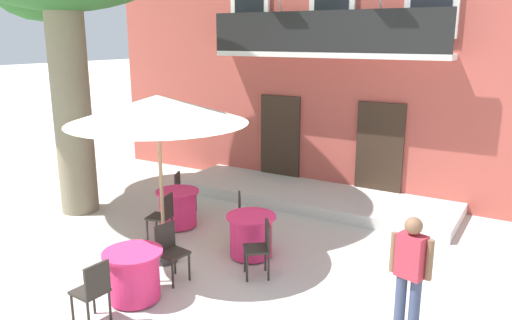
{
  "coord_description": "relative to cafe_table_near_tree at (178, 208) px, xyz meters",
  "views": [
    {
      "loc": [
        4.87,
        -6.04,
        3.73
      ],
      "look_at": [
        -0.19,
        2.35,
        1.3
      ],
      "focal_mm": 34.82,
      "sensor_mm": 36.0,
      "label": 1
    }
  ],
  "objects": [
    {
      "name": "cafe_table_near_tree",
      "position": [
        0.0,
        0.0,
        0.0
      ],
      "size": [
        0.86,
        0.86,
        0.76
      ],
      "color": "#E52D66",
      "rests_on": "ground"
    },
    {
      "name": "cafe_chair_middle_1",
      "position": [
        1.36,
        -1.82,
        0.14
      ],
      "size": [
        0.46,
        0.46,
        0.91
      ],
      "color": "#2D2823",
      "rests_on": "ground"
    },
    {
      "name": "cafe_chair_front_1",
      "position": [
        1.51,
        0.14,
        0.14
      ],
      "size": [
        0.56,
        0.56,
        0.91
      ],
      "color": "#2D2823",
      "rests_on": "ground"
    },
    {
      "name": "ground_plane",
      "position": [
        1.35,
        -1.24,
        -0.39
      ],
      "size": [
        120.0,
        120.0,
        0.0
      ],
      "primitive_type": "plane",
      "color": "beige"
    },
    {
      "name": "cafe_chair_front_0",
      "position": [
        2.52,
        -0.98,
        0.14
      ],
      "size": [
        0.56,
        0.56,
        0.91
      ],
      "color": "#2D2823",
      "rests_on": "ground"
    },
    {
      "name": "cafe_chair_near_tree_1",
      "position": [
        0.24,
        -0.71,
        0.14
      ],
      "size": [
        0.48,
        0.48,
        0.91
      ],
      "color": "#2D2823",
      "rests_on": "ground"
    },
    {
      "name": "cafe_table_front",
      "position": [
        2.0,
        -0.44,
        0.0
      ],
      "size": [
        0.86,
        0.86,
        0.76
      ],
      "color": "#E52D66",
      "rests_on": "ground"
    },
    {
      "name": "cafe_chair_near_tree_0",
      "position": [
        -0.4,
        0.64,
        0.14
      ],
      "size": [
        0.54,
        0.54,
        0.91
      ],
      "color": "#2D2823",
      "rests_on": "ground"
    },
    {
      "name": "building_facade",
      "position": [
        1.61,
        5.75,
        3.36
      ],
      "size": [
        13.0,
        5.09,
        7.5
      ],
      "color": "#B24C42",
      "rests_on": "ground"
    },
    {
      "name": "cafe_umbrella",
      "position": [
        0.83,
        -1.37,
        2.22
      ],
      "size": [
        2.9,
        2.9,
        2.85
      ],
      "color": "#997A56",
      "rests_on": "ground"
    },
    {
      "name": "cafe_chair_middle_0",
      "position": [
        1.35,
        -3.33,
        0.14
      ],
      "size": [
        0.43,
        0.43,
        0.91
      ],
      "color": "#2D2823",
      "rests_on": "ground"
    },
    {
      "name": "cafe_table_middle",
      "position": [
        1.32,
        -2.57,
        0.0
      ],
      "size": [
        0.86,
        0.86,
        0.76
      ],
      "color": "#E52D66",
      "rests_on": "ground"
    },
    {
      "name": "entrance_step_platform",
      "position": [
        1.61,
        2.81,
        -0.27
      ],
      "size": [
        6.57,
        1.9,
        0.25
      ],
      "primitive_type": "cube",
      "color": "silver",
      "rests_on": "ground"
    },
    {
      "name": "pedestrian_near_entrance",
      "position": [
        4.94,
        -1.41,
        0.51
      ],
      "size": [
        0.53,
        0.31,
        1.6
      ],
      "color": "#384260",
      "rests_on": "ground"
    }
  ]
}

